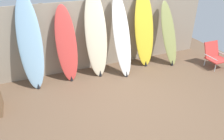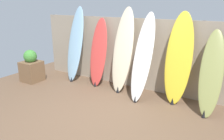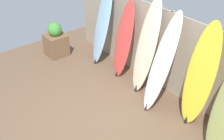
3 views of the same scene
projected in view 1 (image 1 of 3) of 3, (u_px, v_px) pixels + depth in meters
ground at (137, 105)px, 4.55m from camera, size 7.68×7.68×0.00m
fence_back at (102, 34)px, 5.75m from camera, size 6.08×0.11×1.80m
surfboard_skyblue_0 at (30, 44)px, 4.80m from camera, size 0.57×0.63×2.08m
surfboard_red_1 at (67, 45)px, 5.13m from camera, size 0.49×0.45×1.79m
surfboard_cream_2 at (96, 35)px, 5.30m from camera, size 0.58×0.60×2.08m
surfboard_white_3 at (122, 36)px, 5.39m from camera, size 0.44×0.80×1.98m
surfboard_yellow_4 at (144, 29)px, 5.80m from camera, size 0.59×0.53×2.01m
surfboard_olive_5 at (169, 34)px, 5.99m from camera, size 0.51×0.78×1.68m
beach_chair at (214, 55)px, 5.98m from camera, size 0.50×0.56×0.65m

